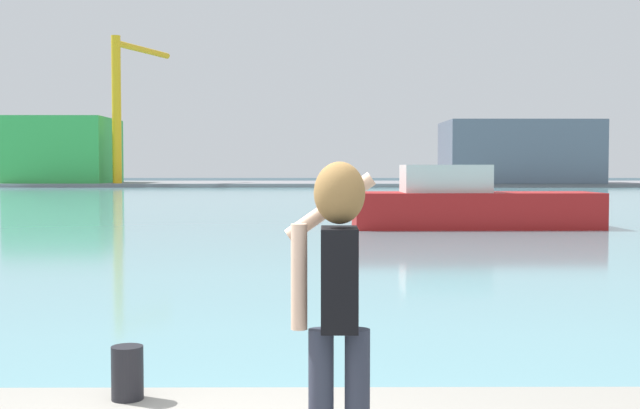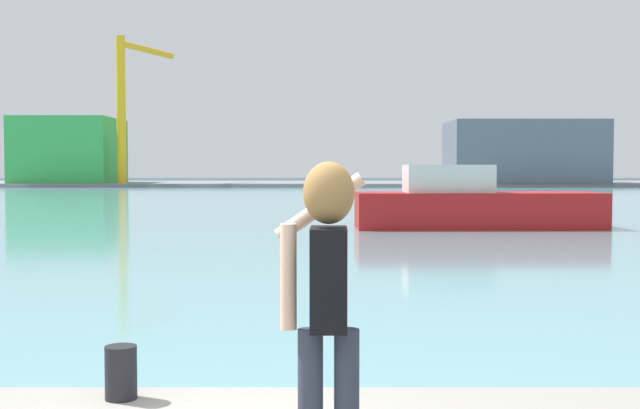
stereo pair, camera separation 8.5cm
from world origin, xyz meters
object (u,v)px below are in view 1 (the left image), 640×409
(person_photographer, at_px, (337,285))
(warehouse_left, at_px, (65,150))
(boat_moored, at_px, (470,205))
(warehouse_right, at_px, (518,152))
(port_crane, at_px, (123,94))
(harbor_bollard, at_px, (127,373))

(person_photographer, bearing_deg, warehouse_left, 18.99)
(boat_moored, distance_m, warehouse_right, 65.38)
(port_crane, bearing_deg, warehouse_left, 157.64)
(harbor_bollard, distance_m, port_crane, 86.65)
(harbor_bollard, height_order, port_crane, port_crane)
(person_photographer, bearing_deg, warehouse_right, -13.91)
(warehouse_left, distance_m, warehouse_right, 51.85)
(boat_moored, bearing_deg, port_crane, 112.52)
(warehouse_left, bearing_deg, person_photographer, -71.91)
(harbor_bollard, xyz_separation_m, warehouse_right, (24.47, 85.38, 3.23))
(person_photographer, height_order, harbor_bollard, person_photographer)
(boat_moored, bearing_deg, warehouse_right, 73.33)
(person_photographer, relative_size, port_crane, 0.11)
(person_photographer, distance_m, warehouse_left, 92.99)
(boat_moored, xyz_separation_m, warehouse_left, (-34.22, 64.39, 3.26))
(harbor_bollard, bearing_deg, port_crane, 103.33)
(harbor_bollard, xyz_separation_m, port_crane, (-19.86, 83.80, 9.60))
(warehouse_right, bearing_deg, port_crane, -177.95)
(harbor_bollard, xyz_separation_m, warehouse_left, (-27.36, 86.88, 3.45))
(warehouse_left, bearing_deg, warehouse_right, -1.66)
(harbor_bollard, height_order, boat_moored, boat_moored)
(boat_moored, height_order, warehouse_left, warehouse_left)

